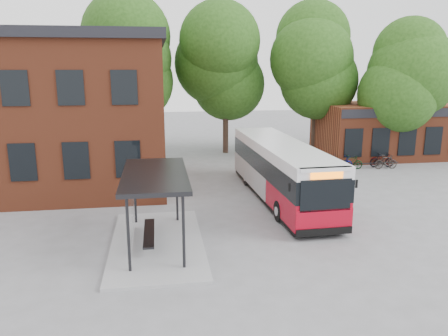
{
  "coord_description": "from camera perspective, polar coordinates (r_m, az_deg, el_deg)",
  "views": [
    {
      "loc": [
        -4.33,
        -17.03,
        6.75
      ],
      "look_at": [
        -1.25,
        3.1,
        2.0
      ],
      "focal_mm": 35.0,
      "sensor_mm": 36.0,
      "label": 1
    }
  ],
  "objects": [
    {
      "name": "tree_2",
      "position": [
        35.28,
        11.99,
        10.82
      ],
      "size": [
        7.92,
        7.92,
        11.0
      ],
      "primitive_type": null,
      "color": "#1E4412",
      "rests_on": "ground"
    },
    {
      "name": "bicycle_7",
      "position": [
        31.29,
        20.4,
        0.75
      ],
      "size": [
        1.63,
        0.49,
        0.98
      ],
      "primitive_type": "imported",
      "rotation": [
        0.0,
        0.0,
        1.59
      ],
      "color": "#2A2522",
      "rests_on": "ground"
    },
    {
      "name": "shop_row",
      "position": [
        36.87,
        23.1,
        4.68
      ],
      "size": [
        14.0,
        6.2,
        4.0
      ],
      "primitive_type": null,
      "color": "brown",
      "rests_on": "ground"
    },
    {
      "name": "bike_rail",
      "position": [
        30.96,
        17.6,
        0.28
      ],
      "size": [
        5.2,
        0.1,
        0.38
      ],
      "primitive_type": null,
      "color": "black",
      "rests_on": "ground"
    },
    {
      "name": "city_bus",
      "position": [
        22.72,
        7.38,
        -0.4
      ],
      "size": [
        2.83,
        11.69,
        2.95
      ],
      "primitive_type": null,
      "rotation": [
        0.0,
        0.0,
        0.03
      ],
      "color": "#A4071A",
      "rests_on": "ground"
    },
    {
      "name": "bicycle_0",
      "position": [
        30.72,
        13.4,
        0.93
      ],
      "size": [
        1.79,
        1.12,
        0.89
      ],
      "primitive_type": "imported",
      "rotation": [
        0.0,
        0.0,
        1.23
      ],
      "color": "black",
      "rests_on": "ground"
    },
    {
      "name": "bicycle_6",
      "position": [
        32.36,
        19.97,
        1.05
      ],
      "size": [
        1.68,
        1.16,
        0.84
      ],
      "primitive_type": "imported",
      "rotation": [
        0.0,
        0.0,
        1.15
      ],
      "color": "#410404",
      "rests_on": "ground"
    },
    {
      "name": "ground",
      "position": [
        18.82,
        5.25,
        -7.94
      ],
      "size": [
        100.0,
        100.0,
        0.0
      ],
      "primitive_type": "plane",
      "color": "slate"
    },
    {
      "name": "bicycle_5",
      "position": [
        31.74,
        19.94,
        0.97
      ],
      "size": [
        1.7,
        0.66,
        1.0
      ],
      "primitive_type": "imported",
      "rotation": [
        0.0,
        0.0,
        1.45
      ],
      "color": "black",
      "rests_on": "ground"
    },
    {
      "name": "tree_1",
      "position": [
        34.48,
        0.21,
        10.56
      ],
      "size": [
        7.92,
        7.92,
        10.4
      ],
      "primitive_type": null,
      "color": "#1E4412",
      "rests_on": "ground"
    },
    {
      "name": "tree_3",
      "position": [
        33.88,
        22.36,
        8.59
      ],
      "size": [
        7.04,
        7.04,
        9.28
      ],
      "primitive_type": null,
      "color": "#1E4412",
      "rests_on": "ground"
    },
    {
      "name": "station_building",
      "position": [
        27.55,
        -27.18,
        6.49
      ],
      "size": [
        18.4,
        10.4,
        8.5
      ],
      "primitive_type": null,
      "color": "brown",
      "rests_on": "ground"
    },
    {
      "name": "bicycle_3",
      "position": [
        30.51,
        16.24,
        0.73
      ],
      "size": [
        1.62,
        0.65,
        0.95
      ],
      "primitive_type": "imported",
      "rotation": [
        0.0,
        0.0,
        1.44
      ],
      "color": "black",
      "rests_on": "ground"
    },
    {
      "name": "bicycle_2",
      "position": [
        30.01,
        15.12,
        0.58
      ],
      "size": [
        1.87,
        1.1,
        0.93
      ],
      "primitive_type": "imported",
      "rotation": [
        0.0,
        0.0,
        1.87
      ],
      "color": "#050A55",
      "rests_on": "ground"
    },
    {
      "name": "tree_0",
      "position": [
        33.1,
        -11.79,
        10.7
      ],
      "size": [
        7.92,
        7.92,
        11.0
      ],
      "primitive_type": null,
      "color": "#1E4412",
      "rests_on": "ground"
    },
    {
      "name": "bus_shelter",
      "position": [
        16.88,
        -8.86,
        -5.33
      ],
      "size": [
        3.6,
        7.0,
        2.9
      ],
      "primitive_type": null,
      "color": "black",
      "rests_on": "ground"
    }
  ]
}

